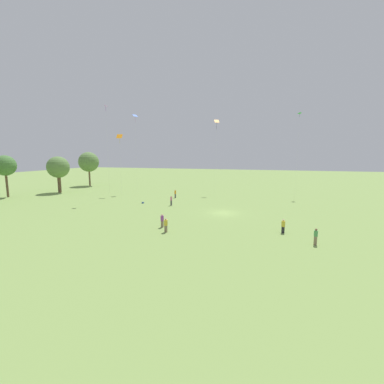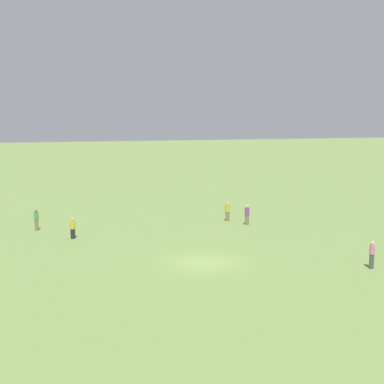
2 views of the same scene
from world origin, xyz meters
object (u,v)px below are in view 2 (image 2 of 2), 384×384
(person_0, at_px, (247,215))
(person_2, at_px, (36,220))
(person_1, at_px, (228,212))
(person_5, at_px, (73,228))
(person_4, at_px, (372,255))

(person_0, xyz_separation_m, person_2, (-1.54, -17.76, 0.01))
(person_0, xyz_separation_m, person_1, (-1.83, -1.25, -0.01))
(person_2, bearing_deg, person_1, -135.71)
(person_2, height_order, person_5, person_2)
(person_2, height_order, person_4, person_4)
(person_5, bearing_deg, person_2, 158.20)
(person_1, relative_size, person_4, 0.97)
(person_0, xyz_separation_m, person_4, (13.62, 4.01, 0.04))
(person_5, bearing_deg, person_1, 42.17)
(person_4, bearing_deg, person_2, -164.85)
(person_2, xyz_separation_m, person_4, (15.16, 21.77, 0.02))
(person_2, bearing_deg, person_0, -141.66)
(person_0, distance_m, person_1, 2.21)
(person_0, height_order, person_4, person_4)
(person_0, relative_size, person_4, 0.98)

